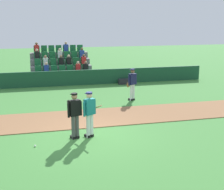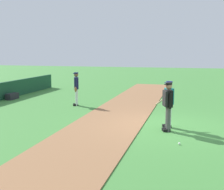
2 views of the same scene
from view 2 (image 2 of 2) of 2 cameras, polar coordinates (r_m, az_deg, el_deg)
name	(u,v)px [view 2 (image 2 of 2)]	position (r m, az deg, el deg)	size (l,w,h in m)	color
ground_plane	(165,127)	(11.48, 10.26, -6.10)	(80.00, 80.00, 0.00)	#42843A
infield_dirt_path	(109,123)	(11.86, -0.67, -5.41)	(28.00, 2.79, 0.03)	#936642
batter_teal_jersey	(169,102)	(11.26, 10.90, -1.37)	(0.74, 0.70, 1.76)	white
umpire_home_plate	(168,104)	(10.70, 10.74, -1.71)	(0.56, 0.40, 1.76)	#4C4C4C
runner_navy_jersey	(76,88)	(15.58, -6.93, 1.44)	(0.66, 0.41, 1.76)	white
baseball	(179,144)	(9.46, 12.88, -9.15)	(0.07, 0.07, 0.07)	white
equipment_bag	(12,96)	(18.56, -18.75, -0.25)	(0.90, 0.36, 0.36)	#232328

